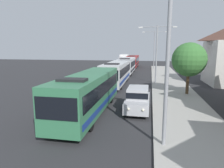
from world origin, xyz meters
The scene contains 10 objects.
bus_lead centered at (-1.30, 12.90, 1.69)m, with size 2.58×11.25×3.21m.
bus_second_in_line centered at (-1.30, 25.55, 1.69)m, with size 2.58×11.16×3.21m.
bus_middle centered at (-1.30, 38.33, 1.69)m, with size 2.58×11.24×3.21m.
bus_fourth_in_line centered at (-1.30, 51.15, 1.69)m, with size 2.58×11.63×3.21m.
white_suv centered at (2.40, 14.11, 1.03)m, with size 1.86×4.67×1.90m.
box_truck_oncoming centered at (-4.60, 59.04, 1.70)m, with size 2.35×7.08×3.15m.
streetlamp_near centered at (4.10, 8.21, 5.40)m, with size 5.76×0.28×8.63m.
streetlamp_mid centered at (4.10, 27.35, 5.01)m, with size 5.15×0.28×7.98m.
streetlamp_far centered at (4.10, 46.50, 5.49)m, with size 5.69×0.28×8.82m.
roadside_tree centered at (7.30, 20.62, 3.81)m, with size 3.59×3.59×5.47m.
Camera 1 is at (3.30, -1.62, 5.00)m, focal length 31.93 mm.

